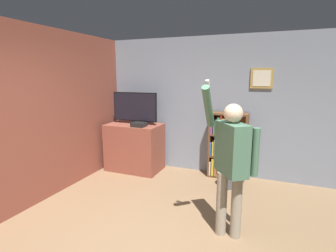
{
  "coord_description": "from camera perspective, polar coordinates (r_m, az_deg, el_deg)",
  "views": [
    {
      "loc": [
        1.27,
        -2.07,
        1.97
      ],
      "look_at": [
        -0.26,
        1.69,
        1.17
      ],
      "focal_mm": 28.0,
      "sensor_mm": 36.0,
      "label": 1
    }
  ],
  "objects": [
    {
      "name": "wall_back",
      "position": [
        5.29,
        8.09,
        4.31
      ],
      "size": [
        6.06,
        0.09,
        2.7
      ],
      "color": "gray",
      "rests_on": "ground_plane"
    },
    {
      "name": "wall_side_brick",
      "position": [
        4.92,
        -20.78,
        3.15
      ],
      "size": [
        0.06,
        4.6,
        2.7
      ],
      "color": "brown",
      "rests_on": "ground_plane"
    },
    {
      "name": "tv_ledge",
      "position": [
        5.53,
        -7.27,
        -4.55
      ],
      "size": [
        1.1,
        0.69,
        0.97
      ],
      "color": "brown",
      "rests_on": "ground_plane"
    },
    {
      "name": "television",
      "position": [
        5.41,
        -7.23,
        3.98
      ],
      "size": [
        0.97,
        0.22,
        0.65
      ],
      "color": "black",
      "rests_on": "tv_ledge"
    },
    {
      "name": "game_console",
      "position": [
        5.15,
        -6.33,
        0.32
      ],
      "size": [
        0.26,
        0.24,
        0.08
      ],
      "color": "black",
      "rests_on": "tv_ledge"
    },
    {
      "name": "bookshelf",
      "position": [
        5.17,
        12.12,
        -4.06
      ],
      "size": [
        0.71,
        0.28,
        1.27
      ],
      "color": "brown",
      "rests_on": "ground_plane"
    },
    {
      "name": "person",
      "position": [
        3.19,
        13.55,
        -6.79
      ],
      "size": [
        0.62,
        0.57,
        1.92
      ],
      "rotation": [
        0.0,
        0.0,
        -0.92
      ],
      "color": "gray",
      "rests_on": "ground_plane"
    },
    {
      "name": "waste_bin",
      "position": [
        4.86,
        12.97,
        -10.85
      ],
      "size": [
        0.29,
        0.29,
        0.35
      ],
      "color": "#4C4C51",
      "rests_on": "ground_plane"
    }
  ]
}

